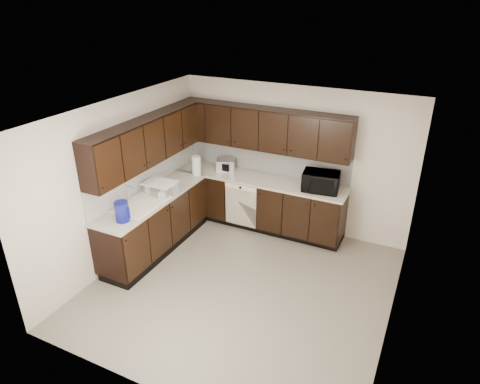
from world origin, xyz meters
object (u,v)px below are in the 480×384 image
at_px(sink, 141,208).
at_px(blue_pitcher, 122,212).
at_px(toaster_oven, 226,165).
at_px(microwave, 321,181).
at_px(storage_bin, 160,188).

distance_m(sink, blue_pitcher, 0.55).
height_order(sink, blue_pitcher, blue_pitcher).
distance_m(sink, toaster_oven, 1.84).
xyz_separation_m(microwave, toaster_oven, (-1.75, 0.10, -0.06)).
bearing_deg(microwave, sink, -151.55).
bearing_deg(storage_bin, toaster_oven, 69.90).
height_order(microwave, blue_pitcher, microwave).
bearing_deg(blue_pitcher, microwave, 28.68).
distance_m(storage_bin, blue_pitcher, 0.96).
xyz_separation_m(sink, toaster_oven, (0.52, 1.76, 0.16)).
height_order(sink, microwave, microwave).
xyz_separation_m(microwave, blue_pitcher, (-2.18, -2.16, -0.01)).
xyz_separation_m(microwave, storage_bin, (-2.23, -1.21, -0.06)).
height_order(sink, toaster_oven, sink).
bearing_deg(storage_bin, microwave, 28.40).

